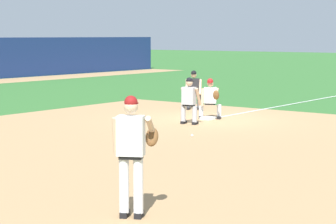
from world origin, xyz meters
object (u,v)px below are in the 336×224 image
object	(u,v)px
baserunner	(189,99)
first_baseman	(211,97)
baseball	(192,136)
umpire	(194,88)
first_base_bag	(207,118)
pitcher	(133,149)

from	to	relation	value
baserunner	first_baseman	bearing A→B (deg)	7.15
baseball	baserunner	bearing A→B (deg)	37.39
umpire	first_base_bag	bearing A→B (deg)	-135.73
first_base_bag	baserunner	xyz separation A→B (m)	(-1.30, -0.19, 0.75)
pitcher	baseball	bearing A→B (deg)	28.85
baserunner	baseball	bearing A→B (deg)	-142.61
first_baseman	pitcher	bearing A→B (deg)	-151.97
first_base_bag	baserunner	world-z (taller)	baserunner
baseball	umpire	size ratio (longest dim) A/B	0.05
pitcher	baserunner	size ratio (longest dim) A/B	1.27
first_base_bag	baseball	bearing A→B (deg)	-152.49
pitcher	baserunner	world-z (taller)	pitcher
baseball	umpire	distance (m)	6.57
first_baseman	umpire	xyz separation A→B (m)	(1.89, 2.01, 0.06)
first_base_bag	pitcher	xyz separation A→B (m)	(-10.30, -5.58, 1.01)
first_base_bag	umpire	bearing A→B (deg)	44.27
first_baseman	umpire	bearing A→B (deg)	46.76
pitcher	umpire	size ratio (longest dim) A/B	1.27
baserunner	umpire	xyz separation A→B (m)	(3.35, 2.19, 0.00)
pitcher	baserunner	bearing A→B (deg)	30.90
first_base_bag	baserunner	size ratio (longest dim) A/B	0.26
first_base_bag	baserunner	bearing A→B (deg)	-171.85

